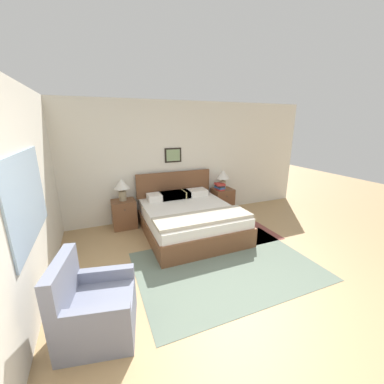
# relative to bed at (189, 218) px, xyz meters

# --- Properties ---
(ground_plane) EXTENTS (16.00, 16.00, 0.00)m
(ground_plane) POSITION_rel_bed_xyz_m (-0.04, -2.17, -0.30)
(ground_plane) COLOR tan
(wall_back) EXTENTS (7.04, 0.09, 2.60)m
(wall_back) POSITION_rel_bed_xyz_m (-0.04, 1.03, 1.00)
(wall_back) COLOR silver
(wall_back) RESTS_ON ground_plane
(wall_left) EXTENTS (0.08, 5.58, 2.60)m
(wall_left) POSITION_rel_bed_xyz_m (-2.39, -0.60, 1.00)
(wall_left) COLOR silver
(wall_left) RESTS_ON ground_plane
(area_rug_main) EXTENTS (2.70, 1.89, 0.01)m
(area_rug_main) POSITION_rel_bed_xyz_m (0.09, -1.32, -0.30)
(area_rug_main) COLOR slate
(area_rug_main) RESTS_ON ground_plane
(area_rug_bedside) EXTENTS (0.84, 1.33, 0.01)m
(area_rug_bedside) POSITION_rel_bed_xyz_m (1.16, -0.31, -0.30)
(area_rug_bedside) COLOR brown
(area_rug_bedside) RESTS_ON ground_plane
(bed) EXTENTS (1.74, 1.97, 1.08)m
(bed) POSITION_rel_bed_xyz_m (0.00, 0.00, 0.00)
(bed) COLOR brown
(bed) RESTS_ON ground_plane
(armchair) EXTENTS (0.84, 0.84, 0.88)m
(armchair) POSITION_rel_bed_xyz_m (-1.79, -1.83, -0.01)
(armchair) COLOR gray
(armchair) RESTS_ON ground_plane
(nightstand_near_window) EXTENTS (0.48, 0.43, 0.59)m
(nightstand_near_window) POSITION_rel_bed_xyz_m (-1.17, 0.75, -0.01)
(nightstand_near_window) COLOR brown
(nightstand_near_window) RESTS_ON ground_plane
(nightstand_by_door) EXTENTS (0.48, 0.43, 0.59)m
(nightstand_by_door) POSITION_rel_bed_xyz_m (1.18, 0.75, -0.01)
(nightstand_by_door) COLOR brown
(nightstand_by_door) RESTS_ON ground_plane
(table_lamp_near_window) EXTENTS (0.31, 0.31, 0.46)m
(table_lamp_near_window) POSITION_rel_bed_xyz_m (-1.17, 0.77, 0.60)
(table_lamp_near_window) COLOR gray
(table_lamp_near_window) RESTS_ON nightstand_near_window
(table_lamp_by_door) EXTENTS (0.31, 0.31, 0.46)m
(table_lamp_by_door) POSITION_rel_bed_xyz_m (1.18, 0.77, 0.60)
(table_lamp_by_door) COLOR gray
(table_lamp_by_door) RESTS_ON nightstand_by_door
(book_thick_bottom) EXTENTS (0.15, 0.25, 0.03)m
(book_thick_bottom) POSITION_rel_bed_xyz_m (1.07, 0.71, 0.31)
(book_thick_bottom) COLOR #B7332D
(book_thick_bottom) RESTS_ON nightstand_by_door
(book_hardcover_middle) EXTENTS (0.19, 0.26, 0.04)m
(book_hardcover_middle) POSITION_rel_bed_xyz_m (1.07, 0.71, 0.34)
(book_hardcover_middle) COLOR #335693
(book_hardcover_middle) RESTS_ON book_thick_bottom
(book_novel_upper) EXTENTS (0.16, 0.25, 0.04)m
(book_novel_upper) POSITION_rel_bed_xyz_m (1.07, 0.71, 0.39)
(book_novel_upper) COLOR #232328
(book_novel_upper) RESTS_ON book_hardcover_middle
(book_slim_near_top) EXTENTS (0.23, 0.26, 0.04)m
(book_slim_near_top) POSITION_rel_bed_xyz_m (1.07, 0.71, 0.43)
(book_slim_near_top) COLOR #B7332D
(book_slim_near_top) RESTS_ON book_novel_upper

